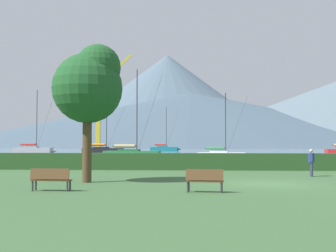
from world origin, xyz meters
name	(u,v)px	position (x,y,z in m)	size (l,w,h in m)	color
ground_plane	(267,184)	(0.00, 0.00, 0.00)	(1000.00, 1000.00, 0.00)	#385B33
harbor_water	(204,149)	(0.00, 137.00, 0.00)	(320.00, 246.00, 0.00)	slate
hedge_line	(243,162)	(0.00, 11.00, 0.63)	(80.00, 1.20, 1.25)	#284C23
sailboat_slip_1	(164,149)	(-10.99, 85.28, 0.65)	(7.69, 2.41, 10.91)	#19707A
sailboat_slip_2	(133,154)	(-11.01, 30.63, 0.66)	(7.92, 2.96, 10.93)	#236B38
sailboat_slip_3	(222,155)	(-0.28, 30.45, 0.54)	(6.67, 2.86, 8.00)	white
sailboat_slip_6	(104,151)	(-19.58, 54.29, 0.67)	(8.23, 2.85, 8.93)	black
sailboat_slip_7	(34,150)	(-33.82, 58.76, 0.71)	(8.33, 2.51, 11.97)	#9E9EA3
park_bench_near_path	(205,179)	(-3.17, -3.96, 0.53)	(1.56, 0.63, 0.95)	brown
park_bench_under_tree	(51,178)	(-9.59, -3.83, 0.53)	(1.69, 0.56, 0.95)	brown
person_seated_viewer	(311,160)	(3.43, 4.93, 0.97)	(0.36, 0.57, 1.65)	#2D3347
park_tree	(90,84)	(-8.96, 0.25, 5.03)	(3.61, 3.61, 7.09)	#4C3823
dock_crane	(100,122)	(-22.30, 63.34, 6.14)	(7.63, 2.00, 19.63)	#333338
distant_hill_west_ridge	(191,119)	(-6.27, 290.63, 19.16)	(333.28, 333.28, 38.31)	#425666
distant_hill_central_peak	(167,100)	(-27.73, 363.54, 40.26)	(211.67, 211.67, 80.52)	#4C6070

